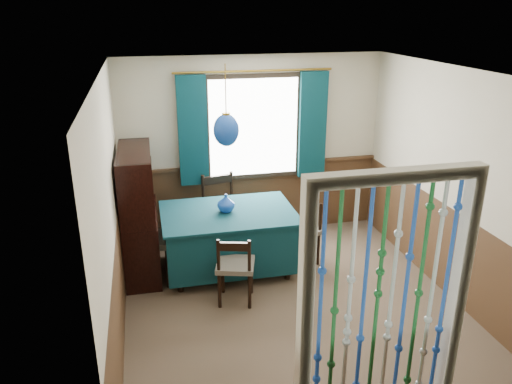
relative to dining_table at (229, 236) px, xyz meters
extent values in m
plane|color=brown|center=(0.53, -0.97, -0.44)|extent=(4.00, 4.00, 0.00)
plane|color=silver|center=(0.53, -0.97, 2.06)|extent=(4.00, 4.00, 0.00)
plane|color=beige|center=(0.53, 1.03, 0.81)|extent=(3.60, 0.00, 3.60)
plane|color=beige|center=(0.53, -2.97, 0.81)|extent=(3.60, 0.00, 3.60)
plane|color=beige|center=(-1.27, -0.97, 0.81)|extent=(0.00, 4.00, 4.00)
plane|color=beige|center=(2.33, -0.97, 0.81)|extent=(0.00, 4.00, 4.00)
plane|color=#452C1A|center=(0.53, 1.01, 0.06)|extent=(3.60, 0.00, 3.60)
plane|color=#452C1A|center=(-1.25, -0.97, 0.06)|extent=(0.00, 4.00, 4.00)
plane|color=#452C1A|center=(2.32, -0.97, 0.06)|extent=(0.00, 4.00, 4.00)
cube|color=black|center=(0.53, 0.98, 1.11)|extent=(1.32, 0.12, 1.42)
cube|color=#0B3038|center=(0.00, 0.00, -0.02)|extent=(1.54, 1.05, 0.62)
cube|color=#0B3038|center=(0.00, 0.00, 0.31)|extent=(1.60, 1.11, 0.03)
cylinder|color=black|center=(-0.64, -0.39, -0.37)|extent=(0.07, 0.07, 0.14)
cylinder|color=black|center=(0.64, -0.39, -0.37)|extent=(0.07, 0.07, 0.14)
cylinder|color=black|center=(-0.64, 0.39, -0.37)|extent=(0.07, 0.07, 0.14)
cylinder|color=black|center=(0.64, 0.39, -0.37)|extent=(0.07, 0.07, 0.14)
cylinder|color=black|center=(-0.25, -0.82, -0.24)|extent=(0.04, 0.04, 0.41)
cylinder|color=black|center=(0.06, -0.90, -0.24)|extent=(0.04, 0.04, 0.41)
cylinder|color=black|center=(-0.17, -0.52, -0.24)|extent=(0.04, 0.04, 0.41)
cylinder|color=black|center=(0.15, -0.61, -0.24)|extent=(0.04, 0.04, 0.41)
cube|color=#5B5549|center=(-0.05, -0.71, 0.00)|extent=(0.49, 0.48, 0.06)
cube|color=black|center=(-0.10, -0.87, 0.30)|extent=(0.34, 0.13, 0.09)
cylinder|color=black|center=(-0.25, -0.83, 0.17)|extent=(0.04, 0.04, 0.40)
cylinder|color=black|center=(0.06, -0.91, 0.17)|extent=(0.04, 0.04, 0.40)
cylinder|color=black|center=(0.20, 0.88, -0.20)|extent=(0.05, 0.05, 0.49)
cylinder|color=black|center=(-0.20, 0.81, -0.20)|extent=(0.05, 0.05, 0.49)
cylinder|color=black|center=(0.27, 0.50, -0.20)|extent=(0.05, 0.05, 0.49)
cylinder|color=black|center=(-0.13, 0.43, -0.20)|extent=(0.05, 0.05, 0.49)
cube|color=#5B5549|center=(0.04, 0.66, 0.08)|extent=(0.55, 0.54, 0.07)
cube|color=black|center=(0.00, 0.85, 0.44)|extent=(0.42, 0.11, 0.11)
cylinder|color=black|center=(0.20, 0.89, 0.29)|extent=(0.04, 0.04, 0.48)
cylinder|color=black|center=(-0.20, 0.82, 0.29)|extent=(0.04, 0.04, 0.48)
cylinder|color=black|center=(-1.05, 0.20, -0.20)|extent=(0.05, 0.05, 0.49)
cylinder|color=black|center=(-1.13, -0.19, -0.20)|extent=(0.05, 0.05, 0.49)
cylinder|color=black|center=(-0.68, 0.12, -0.20)|extent=(0.05, 0.05, 0.49)
cylinder|color=black|center=(-0.76, -0.27, -0.20)|extent=(0.05, 0.05, 0.49)
cube|color=#5B5549|center=(-0.90, -0.03, 0.08)|extent=(0.55, 0.57, 0.07)
cube|color=black|center=(-1.10, 0.01, 0.44)|extent=(0.13, 0.42, 0.11)
cylinder|color=black|center=(-1.06, 0.21, 0.29)|extent=(0.04, 0.04, 0.48)
cylinder|color=black|center=(-1.14, -0.19, 0.29)|extent=(0.04, 0.04, 0.48)
cylinder|color=black|center=(1.11, -0.14, -0.23)|extent=(0.04, 0.04, 0.42)
cylinder|color=black|center=(1.02, 0.18, -0.23)|extent=(0.04, 0.04, 0.42)
cylinder|color=black|center=(0.81, -0.22, -0.23)|extent=(0.04, 0.04, 0.42)
cylinder|color=black|center=(0.72, 0.09, -0.23)|extent=(0.04, 0.04, 0.42)
cube|color=#5B5549|center=(0.92, -0.02, 0.00)|extent=(0.49, 0.50, 0.06)
cube|color=black|center=(1.08, 0.02, 0.31)|extent=(0.14, 0.35, 0.09)
cylinder|color=black|center=(1.12, -0.13, 0.18)|extent=(0.04, 0.04, 0.41)
cylinder|color=black|center=(1.03, 0.18, 0.18)|extent=(0.04, 0.04, 0.41)
cube|color=black|center=(-1.04, 0.23, -0.06)|extent=(0.42, 1.18, 0.77)
cube|color=black|center=(-1.04, -0.33, 0.71)|extent=(0.36, 0.05, 0.77)
cube|color=black|center=(-1.04, 0.78, 0.71)|extent=(0.36, 0.05, 0.77)
cube|color=black|center=(-1.04, 0.23, 1.07)|extent=(0.37, 1.18, 0.04)
cube|color=black|center=(-1.22, 0.23, 0.71)|extent=(0.05, 1.15, 0.77)
cube|color=black|center=(-1.01, 0.23, 0.59)|extent=(0.32, 1.10, 0.02)
cube|color=black|center=(-1.01, 0.23, 0.85)|extent=(0.32, 1.10, 0.02)
cylinder|color=olive|center=(0.00, 0.00, 1.69)|extent=(0.01, 0.01, 0.73)
ellipsoid|color=navy|center=(0.00, 0.00, 1.32)|extent=(0.30, 0.30, 0.37)
cylinder|color=olive|center=(0.00, 0.00, 1.51)|extent=(0.09, 0.09, 0.03)
imported|color=navy|center=(-0.02, 0.02, 0.42)|extent=(0.24, 0.24, 0.20)
imported|color=beige|center=(-0.99, 0.05, 0.63)|extent=(0.23, 0.23, 0.05)
imported|color=beige|center=(-0.99, 0.43, 0.41)|extent=(0.19, 0.19, 0.18)
camera|label=1|loc=(-0.91, -5.44, 2.63)|focal=35.00mm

